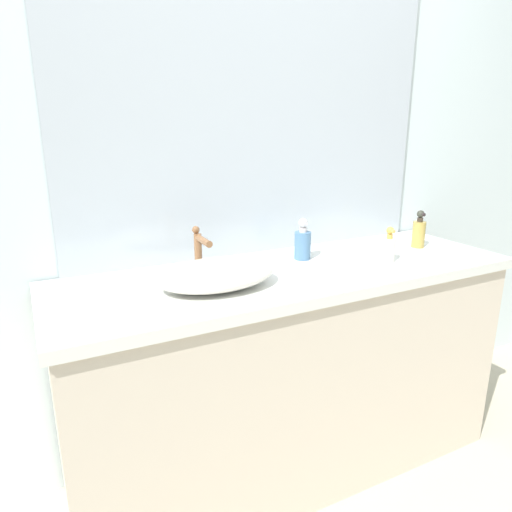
{
  "coord_description": "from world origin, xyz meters",
  "views": [
    {
      "loc": [
        -0.79,
        -1.02,
        1.41
      ],
      "look_at": [
        -0.07,
        0.38,
        0.96
      ],
      "focal_mm": 32.47,
      "sensor_mm": 36.0,
      "label": 1
    }
  ],
  "objects_px": {
    "lotion_bottle": "(419,232)",
    "sink_basin": "(216,274)",
    "perfume_bottle": "(303,243)",
    "soap_dispenser": "(389,248)"
  },
  "relations": [
    {
      "from": "sink_basin",
      "to": "perfume_bottle",
      "type": "bearing_deg",
      "value": 18.8
    },
    {
      "from": "perfume_bottle",
      "to": "soap_dispenser",
      "type": "bearing_deg",
      "value": -33.24
    },
    {
      "from": "soap_dispenser",
      "to": "perfume_bottle",
      "type": "height_order",
      "value": "perfume_bottle"
    },
    {
      "from": "sink_basin",
      "to": "perfume_bottle",
      "type": "height_order",
      "value": "perfume_bottle"
    },
    {
      "from": "sink_basin",
      "to": "perfume_bottle",
      "type": "relative_size",
      "value": 2.44
    },
    {
      "from": "soap_dispenser",
      "to": "lotion_bottle",
      "type": "distance_m",
      "value": 0.3
    },
    {
      "from": "soap_dispenser",
      "to": "lotion_bottle",
      "type": "bearing_deg",
      "value": 22.06
    },
    {
      "from": "lotion_bottle",
      "to": "sink_basin",
      "type": "bearing_deg",
      "value": -175.76
    },
    {
      "from": "lotion_bottle",
      "to": "perfume_bottle",
      "type": "height_order",
      "value": "perfume_bottle"
    },
    {
      "from": "lotion_bottle",
      "to": "perfume_bottle",
      "type": "xyz_separation_m",
      "value": [
        -0.56,
        0.08,
        -0.0
      ]
    }
  ]
}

